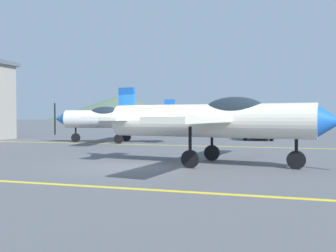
% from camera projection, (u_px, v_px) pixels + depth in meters
% --- Properties ---
extents(ground_plane, '(400.00, 400.00, 0.00)m').
position_uv_depth(ground_plane, '(133.00, 165.00, 12.87)').
color(ground_plane, '#54565B').
extents(apron_line_near, '(80.00, 0.16, 0.01)m').
position_uv_depth(apron_line_near, '(70.00, 185.00, 9.00)').
color(apron_line_near, yellow).
rests_on(apron_line_near, ground_plane).
extents(apron_line_far, '(80.00, 0.16, 0.01)m').
position_uv_depth(apron_line_far, '(191.00, 146.00, 21.37)').
color(apron_line_far, yellow).
rests_on(apron_line_far, ground_plane).
extents(airplane_near, '(8.11, 9.30, 2.78)m').
position_uv_depth(airplane_near, '(216.00, 120.00, 12.83)').
color(airplane_near, silver).
rests_on(airplane_near, ground_plane).
extents(airplane_mid, '(8.13, 9.29, 2.78)m').
position_uv_depth(airplane_mid, '(115.00, 118.00, 24.18)').
color(airplane_mid, silver).
rests_on(airplane_mid, ground_plane).
extents(car_sedan, '(2.19, 4.38, 1.62)m').
position_uv_depth(car_sedan, '(260.00, 128.00, 27.27)').
color(car_sedan, white).
rests_on(car_sedan, ground_plane).
extents(hill_left, '(66.00, 66.00, 11.27)m').
position_uv_depth(hill_left, '(120.00, 108.00, 167.14)').
color(hill_left, '#4C6651').
rests_on(hill_left, ground_plane).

